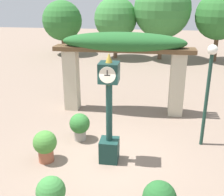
{
  "coord_description": "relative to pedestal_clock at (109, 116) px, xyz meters",
  "views": [
    {
      "loc": [
        1.06,
        -6.52,
        4.25
      ],
      "look_at": [
        0.02,
        0.48,
        1.62
      ],
      "focal_mm": 45.0,
      "sensor_mm": 36.0,
      "label": 1
    }
  ],
  "objects": [
    {
      "name": "potted_plant_far_right",
      "position": [
        -1.07,
        1.01,
        -0.83
      ],
      "size": [
        0.62,
        0.62,
        0.86
      ],
      "color": "gray",
      "rests_on": "ground"
    },
    {
      "name": "pedestal_clock",
      "position": [
        0.0,
        0.0,
        0.0
      ],
      "size": [
        0.5,
        0.53,
        2.95
      ],
      "color": "#14332D",
      "rests_on": "ground"
    },
    {
      "name": "potted_plant_near_left",
      "position": [
        -0.89,
        -2.04,
        -0.88
      ],
      "size": [
        0.61,
        0.61,
        0.79
      ],
      "color": "#9E563D",
      "rests_on": "ground"
    },
    {
      "name": "pergola",
      "position": [
        -0.02,
        3.44,
        0.95
      ],
      "size": [
        5.06,
        1.12,
        3.0
      ],
      "color": "#BCB299",
      "rests_on": "ground"
    },
    {
      "name": "ground_plane",
      "position": [
        -0.02,
        0.02,
        -1.32
      ],
      "size": [
        60.0,
        60.0,
        0.0
      ],
      "primitive_type": "plane",
      "color": "#7F6B5B"
    },
    {
      "name": "potted_plant_near_right",
      "position": [
        -1.68,
        -0.28,
        -0.82
      ],
      "size": [
        0.63,
        0.63,
        0.88
      ],
      "color": "#9E563D",
      "rests_on": "ground"
    },
    {
      "name": "lamp_post",
      "position": [
        2.6,
        1.26,
        0.68
      ],
      "size": [
        0.27,
        0.27,
        3.0
      ],
      "color": "#19382D",
      "rests_on": "ground"
    },
    {
      "name": "tree_line",
      "position": [
        0.46,
        13.08,
        1.63
      ],
      "size": [
        13.65,
        3.98,
        5.17
      ],
      "color": "brown",
      "rests_on": "ground"
    }
  ]
}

